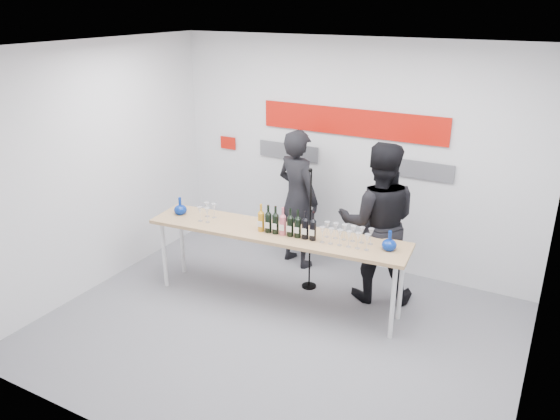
{
  "coord_description": "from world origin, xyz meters",
  "views": [
    {
      "loc": [
        2.5,
        -4.5,
        3.42
      ],
      "look_at": [
        -0.3,
        0.63,
        1.15
      ],
      "focal_mm": 35.0,
      "sensor_mm": 36.0,
      "label": 1
    }
  ],
  "objects": [
    {
      "name": "wine_bottles",
      "position": [
        -0.14,
        0.48,
        1.09
      ],
      "size": [
        0.71,
        0.14,
        0.33
      ],
      "rotation": [
        0.0,
        0.0,
        0.09
      ],
      "color": "#BF7F19",
      "rests_on": "tasting_table"
    },
    {
      "name": "decanter_left",
      "position": [
        -1.6,
        0.43,
        1.03
      ],
      "size": [
        0.16,
        0.16,
        0.21
      ],
      "primitive_type": null,
      "color": "navy",
      "rests_on": "tasting_table"
    },
    {
      "name": "mic_stand",
      "position": [
        -0.1,
        1.04,
        0.48
      ],
      "size": [
        0.18,
        0.18,
        1.58
      ],
      "rotation": [
        0.0,
        0.0,
        0.27
      ],
      "color": "black",
      "rests_on": "ground"
    },
    {
      "name": "glasses_right",
      "position": [
        0.54,
        0.6,
        1.02
      ],
      "size": [
        0.58,
        0.27,
        0.18
      ],
      "color": "silver",
      "rests_on": "tasting_table"
    },
    {
      "name": "glasses_left",
      "position": [
        -1.2,
        0.44,
        1.02
      ],
      "size": [
        0.18,
        0.23,
        0.18
      ],
      "color": "silver",
      "rests_on": "tasting_table"
    },
    {
      "name": "ground",
      "position": [
        0.0,
        0.0,
        0.0
      ],
      "size": [
        5.0,
        5.0,
        0.0
      ],
      "primitive_type": "plane",
      "color": "slate",
      "rests_on": "ground"
    },
    {
      "name": "signage",
      "position": [
        -0.06,
        1.97,
        1.81
      ],
      "size": [
        3.38,
        0.02,
        0.79
      ],
      "color": "#BE1208",
      "rests_on": "back_wall"
    },
    {
      "name": "presenter_left",
      "position": [
        -0.56,
        1.59,
        0.94
      ],
      "size": [
        0.79,
        0.65,
        1.87
      ],
      "primitive_type": "imported",
      "rotation": [
        0.0,
        0.0,
        2.8
      ],
      "color": "black",
      "rests_on": "ground"
    },
    {
      "name": "tasting_table",
      "position": [
        -0.3,
        0.53,
        0.85
      ],
      "size": [
        3.12,
        0.89,
        0.92
      ],
      "rotation": [
        0.0,
        0.0,
        0.09
      ],
      "color": "tan",
      "rests_on": "ground"
    },
    {
      "name": "back_wall",
      "position": [
        0.0,
        2.0,
        1.5
      ],
      "size": [
        5.0,
        0.04,
        3.0
      ],
      "primitive_type": "cube",
      "color": "silver",
      "rests_on": "ground"
    },
    {
      "name": "decanter_right",
      "position": [
        1.0,
        0.67,
        1.03
      ],
      "size": [
        0.16,
        0.16,
        0.21
      ],
      "primitive_type": null,
      "color": "navy",
      "rests_on": "tasting_table"
    },
    {
      "name": "presenter_right",
      "position": [
        0.68,
        1.22,
        0.97
      ],
      "size": [
        1.14,
        1.02,
        1.94
      ],
      "primitive_type": "imported",
      "rotation": [
        0.0,
        0.0,
        3.5
      ],
      "color": "black",
      "rests_on": "ground"
    }
  ]
}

